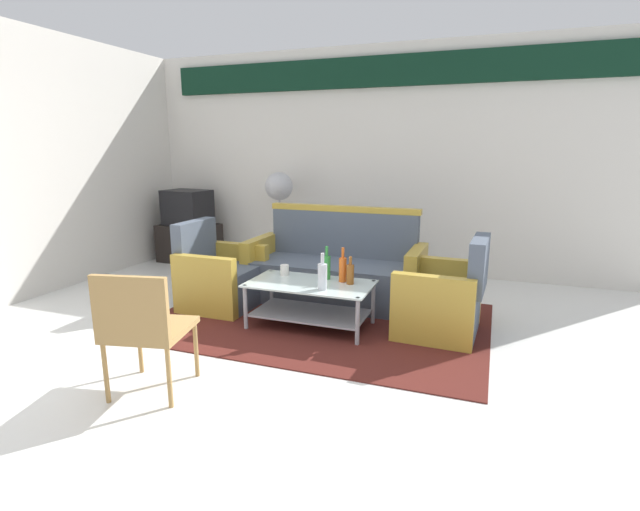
% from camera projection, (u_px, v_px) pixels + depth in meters
% --- Properties ---
extents(ground_plane, '(14.00, 14.00, 0.00)m').
position_uv_depth(ground_plane, '(286.00, 364.00, 3.56)').
color(ground_plane, white).
extents(wall_back, '(6.52, 0.19, 2.80)m').
position_uv_depth(wall_back, '(383.00, 155.00, 6.03)').
color(wall_back, silver).
rests_on(wall_back, ground).
extents(rug, '(3.01, 2.04, 0.01)m').
position_uv_depth(rug, '(319.00, 320.00, 4.43)').
color(rug, '#511E19').
rests_on(rug, ground).
extents(couch, '(1.80, 0.75, 0.96)m').
position_uv_depth(couch, '(335.00, 272.00, 4.95)').
color(couch, '#4C5666').
rests_on(couch, rug).
extents(armchair_left, '(0.70, 0.76, 0.85)m').
position_uv_depth(armchair_left, '(220.00, 278.00, 4.80)').
color(armchair_left, '#4C5666').
rests_on(armchair_left, rug).
extents(armchair_right, '(0.73, 0.79, 0.85)m').
position_uv_depth(armchair_right, '(443.00, 301.00, 4.09)').
color(armchair_right, '#4C5666').
rests_on(armchair_right, rug).
extents(coffee_table, '(1.10, 0.60, 0.40)m').
position_uv_depth(coffee_table, '(310.00, 298.00, 4.23)').
color(coffee_table, silver).
rests_on(coffee_table, rug).
extents(bottle_clear, '(0.08, 0.08, 0.31)m').
position_uv_depth(bottle_clear, '(322.00, 276.00, 3.98)').
color(bottle_clear, silver).
rests_on(bottle_clear, coffee_table).
extents(bottle_green, '(0.07, 0.07, 0.30)m').
position_uv_depth(bottle_green, '(327.00, 267.00, 4.31)').
color(bottle_green, '#2D8C38').
rests_on(bottle_green, coffee_table).
extents(bottle_orange, '(0.07, 0.07, 0.31)m').
position_uv_depth(bottle_orange, '(343.00, 269.00, 4.22)').
color(bottle_orange, '#D85919').
rests_on(bottle_orange, coffee_table).
extents(bottle_brown, '(0.07, 0.07, 0.25)m').
position_uv_depth(bottle_brown, '(350.00, 274.00, 4.15)').
color(bottle_brown, brown).
rests_on(bottle_brown, coffee_table).
extents(cup, '(0.08, 0.08, 0.10)m').
position_uv_depth(cup, '(285.00, 270.00, 4.44)').
color(cup, silver).
rests_on(cup, coffee_table).
extents(tv_stand, '(0.80, 0.50, 0.52)m').
position_uv_depth(tv_stand, '(190.00, 243.00, 6.72)').
color(tv_stand, black).
rests_on(tv_stand, ground).
extents(television, '(0.65, 0.51, 0.48)m').
position_uv_depth(television, '(188.00, 207.00, 6.61)').
color(television, black).
rests_on(television, tv_stand).
extents(pedestal_fan, '(0.36, 0.36, 1.27)m').
position_uv_depth(pedestal_fan, '(279.00, 192.00, 6.13)').
color(pedestal_fan, '#2D2D33').
rests_on(pedestal_fan, ground).
extents(wicker_chair, '(0.57, 0.57, 0.84)m').
position_uv_depth(wicker_chair, '(143.00, 324.00, 3.00)').
color(wicker_chair, '#AD844C').
rests_on(wicker_chair, ground).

